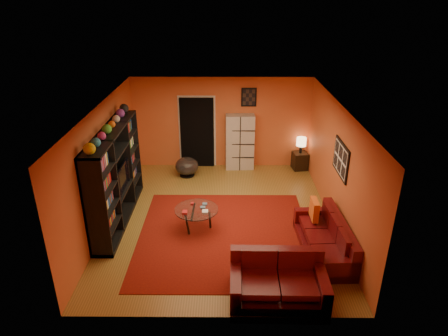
{
  "coord_description": "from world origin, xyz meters",
  "views": [
    {
      "loc": [
        0.14,
        -7.81,
        4.79
      ],
      "look_at": [
        0.08,
        0.1,
        1.21
      ],
      "focal_mm": 32.0,
      "sensor_mm": 36.0,
      "label": 1
    }
  ],
  "objects_px": {
    "sofa": "(328,239)",
    "entertainment_unit": "(116,176)",
    "table_lamp": "(301,142)",
    "storage_cabinet": "(240,142)",
    "side_table": "(300,161)",
    "bowl_chair": "(187,166)",
    "loveseat": "(278,279)",
    "tv": "(119,177)",
    "coffee_table": "(196,211)"
  },
  "relations": [
    {
      "from": "bowl_chair",
      "to": "table_lamp",
      "type": "distance_m",
      "value": 3.29
    },
    {
      "from": "tv",
      "to": "coffee_table",
      "type": "relative_size",
      "value": 1.01
    },
    {
      "from": "coffee_table",
      "to": "table_lamp",
      "type": "relative_size",
      "value": 2.07
    },
    {
      "from": "entertainment_unit",
      "to": "storage_cabinet",
      "type": "height_order",
      "value": "entertainment_unit"
    },
    {
      "from": "storage_cabinet",
      "to": "tv",
      "type": "bearing_deg",
      "value": -137.56
    },
    {
      "from": "storage_cabinet",
      "to": "coffee_table",
      "type": "bearing_deg",
      "value": -110.1
    },
    {
      "from": "storage_cabinet",
      "to": "bowl_chair",
      "type": "height_order",
      "value": "storage_cabinet"
    },
    {
      "from": "side_table",
      "to": "table_lamp",
      "type": "xyz_separation_m",
      "value": [
        0.0,
        -0.0,
        0.57
      ]
    },
    {
      "from": "sofa",
      "to": "coffee_table",
      "type": "bearing_deg",
      "value": 159.93
    },
    {
      "from": "coffee_table",
      "to": "table_lamp",
      "type": "bearing_deg",
      "value": 48.99
    },
    {
      "from": "coffee_table",
      "to": "storage_cabinet",
      "type": "relative_size",
      "value": 0.59
    },
    {
      "from": "tv",
      "to": "coffee_table",
      "type": "height_order",
      "value": "tv"
    },
    {
      "from": "sofa",
      "to": "side_table",
      "type": "xyz_separation_m",
      "value": [
        0.12,
        3.99,
        -0.04
      ]
    },
    {
      "from": "coffee_table",
      "to": "storage_cabinet",
      "type": "xyz_separation_m",
      "value": [
        1.02,
        3.21,
        0.37
      ]
    },
    {
      "from": "bowl_chair",
      "to": "table_lamp",
      "type": "xyz_separation_m",
      "value": [
        3.21,
        0.49,
        0.53
      ]
    },
    {
      "from": "tv",
      "to": "sofa",
      "type": "relative_size",
      "value": 0.48
    },
    {
      "from": "bowl_chair",
      "to": "side_table",
      "type": "height_order",
      "value": "bowl_chair"
    },
    {
      "from": "loveseat",
      "to": "storage_cabinet",
      "type": "relative_size",
      "value": 1.02
    },
    {
      "from": "side_table",
      "to": "bowl_chair",
      "type": "bearing_deg",
      "value": -171.35
    },
    {
      "from": "entertainment_unit",
      "to": "table_lamp",
      "type": "relative_size",
      "value": 6.61
    },
    {
      "from": "coffee_table",
      "to": "storage_cabinet",
      "type": "height_order",
      "value": "storage_cabinet"
    },
    {
      "from": "loveseat",
      "to": "coffee_table",
      "type": "xyz_separation_m",
      "value": [
        -1.52,
        2.0,
        0.15
      ]
    },
    {
      "from": "loveseat",
      "to": "table_lamp",
      "type": "height_order",
      "value": "table_lamp"
    },
    {
      "from": "side_table",
      "to": "table_lamp",
      "type": "distance_m",
      "value": 0.57
    },
    {
      "from": "entertainment_unit",
      "to": "storage_cabinet",
      "type": "bearing_deg",
      "value": 45.08
    },
    {
      "from": "tv",
      "to": "loveseat",
      "type": "xyz_separation_m",
      "value": [
        3.24,
        -2.48,
        -0.71
      ]
    },
    {
      "from": "table_lamp",
      "to": "loveseat",
      "type": "bearing_deg",
      "value": -103.44
    },
    {
      "from": "sofa",
      "to": "table_lamp",
      "type": "bearing_deg",
      "value": 85.66
    },
    {
      "from": "tv",
      "to": "bowl_chair",
      "type": "bearing_deg",
      "value": -29.92
    },
    {
      "from": "coffee_table",
      "to": "side_table",
      "type": "xyz_separation_m",
      "value": [
        2.75,
        3.16,
        -0.18
      ]
    },
    {
      "from": "sofa",
      "to": "loveseat",
      "type": "height_order",
      "value": "same"
    },
    {
      "from": "tv",
      "to": "sofa",
      "type": "bearing_deg",
      "value": -106.67
    },
    {
      "from": "storage_cabinet",
      "to": "table_lamp",
      "type": "height_order",
      "value": "storage_cabinet"
    },
    {
      "from": "loveseat",
      "to": "bowl_chair",
      "type": "relative_size",
      "value": 2.52
    },
    {
      "from": "loveseat",
      "to": "tv",
      "type": "bearing_deg",
      "value": 53.44
    },
    {
      "from": "storage_cabinet",
      "to": "bowl_chair",
      "type": "bearing_deg",
      "value": -162.48
    },
    {
      "from": "tv",
      "to": "bowl_chair",
      "type": "xyz_separation_m",
      "value": [
        1.27,
        2.2,
        -0.71
      ]
    },
    {
      "from": "sofa",
      "to": "loveseat",
      "type": "bearing_deg",
      "value": -136.23
    },
    {
      "from": "loveseat",
      "to": "storage_cabinet",
      "type": "distance_m",
      "value": 5.26
    },
    {
      "from": "loveseat",
      "to": "storage_cabinet",
      "type": "height_order",
      "value": "storage_cabinet"
    },
    {
      "from": "side_table",
      "to": "coffee_table",
      "type": "bearing_deg",
      "value": -131.01
    },
    {
      "from": "sofa",
      "to": "bowl_chair",
      "type": "bearing_deg",
      "value": 128.78
    },
    {
      "from": "sofa",
      "to": "storage_cabinet",
      "type": "distance_m",
      "value": 4.38
    },
    {
      "from": "tv",
      "to": "bowl_chair",
      "type": "relative_size",
      "value": 1.47
    },
    {
      "from": "storage_cabinet",
      "to": "side_table",
      "type": "bearing_deg",
      "value": -4.16
    },
    {
      "from": "sofa",
      "to": "entertainment_unit",
      "type": "bearing_deg",
      "value": 161.63
    },
    {
      "from": "bowl_chair",
      "to": "side_table",
      "type": "relative_size",
      "value": 1.29
    },
    {
      "from": "entertainment_unit",
      "to": "table_lamp",
      "type": "bearing_deg",
      "value": 31.29
    },
    {
      "from": "entertainment_unit",
      "to": "bowl_chair",
      "type": "height_order",
      "value": "entertainment_unit"
    },
    {
      "from": "tv",
      "to": "table_lamp",
      "type": "bearing_deg",
      "value": -59.01
    }
  ]
}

